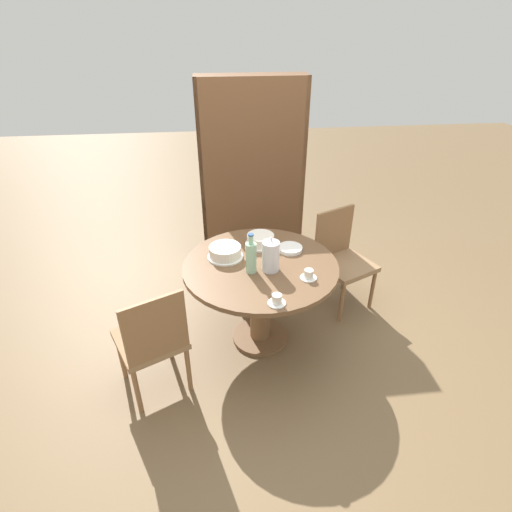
# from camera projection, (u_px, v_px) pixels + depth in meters

# --- Properties ---
(ground_plane) EXTENTS (14.00, 14.00, 0.00)m
(ground_plane) POSITION_uv_depth(u_px,v_px,m) (260.00, 337.00, 3.30)
(ground_plane) COLOR brown
(dining_table) EXTENTS (1.15, 1.15, 0.72)m
(dining_table) POSITION_uv_depth(u_px,v_px,m) (260.00, 282.00, 3.01)
(dining_table) COLOR brown
(dining_table) RESTS_ON ground_plane
(chair_a) EXTENTS (0.56, 0.56, 0.87)m
(chair_a) POSITION_uv_depth(u_px,v_px,m) (152.00, 339.00, 2.61)
(chair_a) COLOR olive
(chair_a) RESTS_ON ground_plane
(chair_b) EXTENTS (0.56, 0.56, 0.87)m
(chair_b) POSITION_uv_depth(u_px,v_px,m) (342.00, 257.00, 3.50)
(chair_b) COLOR olive
(chair_b) RESTS_ON ground_plane
(bookshelf) EXTENTS (1.06, 0.28, 1.83)m
(bookshelf) POSITION_uv_depth(u_px,v_px,m) (252.00, 173.00, 4.07)
(bookshelf) COLOR brown
(bookshelf) RESTS_ON ground_plane
(coffee_pot) EXTENTS (0.12, 0.12, 0.26)m
(coffee_pot) POSITION_uv_depth(u_px,v_px,m) (271.00, 255.00, 2.80)
(coffee_pot) COLOR silver
(coffee_pot) RESTS_ON dining_table
(water_bottle) EXTENTS (0.08, 0.08, 0.30)m
(water_bottle) POSITION_uv_depth(u_px,v_px,m) (251.00, 257.00, 2.78)
(water_bottle) COLOR #99C6A3
(water_bottle) RESTS_ON dining_table
(cake_main) EXTENTS (0.27, 0.27, 0.09)m
(cake_main) POSITION_uv_depth(u_px,v_px,m) (225.00, 252.00, 2.99)
(cake_main) COLOR white
(cake_main) RESTS_ON dining_table
(cake_second) EXTENTS (0.25, 0.25, 0.09)m
(cake_second) POSITION_uv_depth(u_px,v_px,m) (260.00, 240.00, 3.16)
(cake_second) COLOR white
(cake_second) RESTS_ON dining_table
(cup_a) EXTENTS (0.12, 0.12, 0.07)m
(cup_a) POSITION_uv_depth(u_px,v_px,m) (309.00, 275.00, 2.76)
(cup_a) COLOR white
(cup_a) RESTS_ON dining_table
(cup_b) EXTENTS (0.12, 0.12, 0.07)m
(cup_b) POSITION_uv_depth(u_px,v_px,m) (277.00, 300.00, 2.51)
(cup_b) COLOR white
(cup_b) RESTS_ON dining_table
(plate_stack) EXTENTS (0.19, 0.19, 0.03)m
(plate_stack) POSITION_uv_depth(u_px,v_px,m) (290.00, 249.00, 3.10)
(plate_stack) COLOR white
(plate_stack) RESTS_ON dining_table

